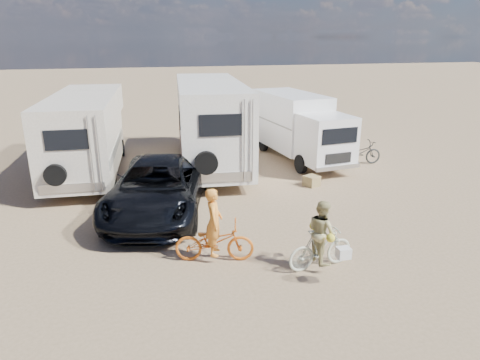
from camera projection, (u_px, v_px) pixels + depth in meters
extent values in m
plane|color=#9B7E5D|center=(265.00, 229.00, 12.08)|extent=(140.00, 140.00, 0.00)
imported|color=black|center=(158.00, 187.00, 13.03)|extent=(4.03, 6.25, 1.60)
imported|color=#D25F14|center=(214.00, 241.00, 10.24)|extent=(1.99, 1.10, 0.99)
imported|color=#B8BEA5|center=(321.00, 248.00, 9.90)|extent=(1.72, 0.70, 1.00)
imported|color=orange|center=(214.00, 229.00, 10.13)|extent=(0.53, 0.68, 1.66)
imported|color=tan|center=(321.00, 239.00, 9.82)|extent=(0.66, 0.80, 1.49)
imported|color=#252826|center=(359.00, 153.00, 18.04)|extent=(1.95, 0.75, 1.01)
cube|color=#1F6686|center=(173.00, 188.00, 14.69)|extent=(0.56, 0.44, 0.41)
cube|color=olive|center=(312.00, 181.00, 15.52)|extent=(0.62, 0.62, 0.38)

